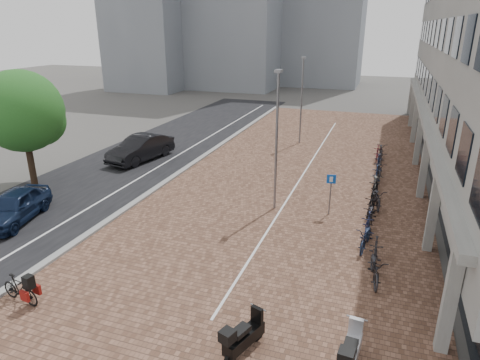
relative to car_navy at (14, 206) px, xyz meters
name	(u,v)px	position (x,y,z in m)	size (l,w,h in m)	color
ground	(189,261)	(9.26, -0.58, -0.74)	(140.00, 140.00, 0.00)	#474442
plaza_brick	(301,172)	(11.26, 11.42, -0.73)	(14.50, 42.00, 0.04)	brown
street_asphalt	(148,155)	(0.26, 11.42, -0.73)	(8.00, 50.00, 0.03)	black
curb	(198,160)	(4.16, 11.42, -0.67)	(0.35, 42.00, 0.14)	gray
lane_line	(173,158)	(2.26, 11.42, -0.72)	(0.12, 44.00, 0.00)	white
parking_line	(305,172)	(11.46, 11.42, -0.70)	(0.10, 30.00, 0.00)	white
car_navy	(14,206)	(0.00, 0.00, 0.00)	(1.75, 4.34, 1.48)	#0D1932
car_dark	(141,148)	(0.43, 10.27, 0.11)	(1.79, 5.13, 1.69)	black
hero_bike	(20,289)	(5.14, -4.76, -0.22)	(1.69, 0.69, 1.16)	black
scooter_front	(350,351)	(15.68, -4.19, -0.12)	(0.56, 1.80, 1.24)	#BABAC0
scooter_mid	(244,335)	(12.84, -4.50, -0.15)	(0.54, 1.72, 1.18)	black
parking_sign	(331,189)	(13.78, 5.55, 0.61)	(0.43, 0.14, 2.07)	slate
lamp_near	(276,144)	(11.10, 5.39, 2.63)	(0.12, 0.12, 6.73)	slate
lamp_far	(301,102)	(9.70, 18.25, 2.49)	(0.12, 0.12, 6.45)	gray
street_tree	(25,113)	(-2.82, 4.28, 3.40)	(4.47, 4.47, 6.50)	#382619
bike_row	(376,189)	(15.82, 8.47, -0.22)	(1.39, 18.13, 1.05)	black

